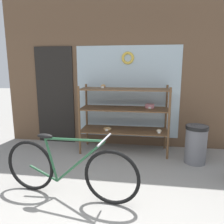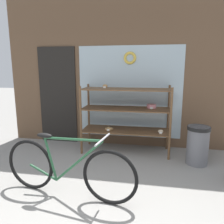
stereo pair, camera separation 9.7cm
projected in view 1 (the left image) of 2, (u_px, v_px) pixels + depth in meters
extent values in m
cube|color=brown|center=(118.00, 64.00, 4.53)|extent=(4.94, 0.08, 3.46)
cube|color=#A3B7C1|center=(127.00, 92.00, 4.57)|extent=(2.15, 0.02, 1.90)
cube|color=black|center=(55.00, 96.00, 4.81)|extent=(0.84, 0.03, 2.10)
torus|color=gold|center=(128.00, 58.00, 4.42)|extent=(0.26, 0.06, 0.26)
cylinder|color=brown|center=(79.00, 121.00, 4.15)|extent=(0.04, 0.04, 1.32)
cylinder|color=brown|center=(169.00, 124.00, 3.91)|extent=(0.04, 0.04, 1.32)
cylinder|color=brown|center=(87.00, 115.00, 4.68)|extent=(0.04, 0.04, 1.32)
cylinder|color=brown|center=(166.00, 118.00, 4.44)|extent=(0.04, 0.04, 1.32)
cube|color=brown|center=(124.00, 130.00, 4.34)|extent=(1.71, 0.59, 0.02)
cube|color=brown|center=(124.00, 109.00, 4.26)|extent=(1.71, 0.59, 0.02)
cube|color=brown|center=(124.00, 89.00, 4.18)|extent=(1.71, 0.59, 0.02)
torus|color=tan|center=(107.00, 129.00, 4.33)|extent=(0.16, 0.16, 0.04)
cube|color=white|center=(107.00, 130.00, 4.25)|extent=(0.05, 0.00, 0.04)
ellipsoid|color=beige|center=(159.00, 131.00, 4.14)|extent=(0.10, 0.08, 0.07)
cube|color=white|center=(159.00, 133.00, 4.09)|extent=(0.05, 0.00, 0.04)
cylinder|color=pink|center=(150.00, 106.00, 4.28)|extent=(0.18, 0.18, 0.08)
cube|color=white|center=(150.00, 108.00, 4.19)|extent=(0.05, 0.00, 0.04)
ellipsoid|color=#AD7F4C|center=(103.00, 86.00, 4.35)|extent=(0.10, 0.09, 0.07)
cube|color=white|center=(103.00, 87.00, 4.30)|extent=(0.05, 0.00, 0.04)
torus|color=black|center=(30.00, 166.00, 2.95)|extent=(0.71, 0.14, 0.71)
torus|color=black|center=(112.00, 178.00, 2.63)|extent=(0.71, 0.14, 0.71)
cylinder|color=#235133|center=(80.00, 162.00, 2.72)|extent=(0.68, 0.13, 0.64)
cylinder|color=#235133|center=(74.00, 140.00, 2.68)|extent=(0.80, 0.15, 0.07)
cylinder|color=#235133|center=(51.00, 160.00, 2.83)|extent=(0.18, 0.06, 0.58)
cylinder|color=#235133|center=(44.00, 173.00, 2.91)|extent=(0.41, 0.09, 0.19)
ellipsoid|color=black|center=(45.00, 136.00, 2.79)|extent=(0.23, 0.12, 0.06)
cylinder|color=#B2B2B7|center=(105.00, 139.00, 2.56)|extent=(0.09, 0.46, 0.02)
cylinder|color=slate|center=(196.00, 144.00, 3.82)|extent=(0.36, 0.36, 0.68)
cylinder|color=black|center=(197.00, 127.00, 3.76)|extent=(0.38, 0.38, 0.06)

